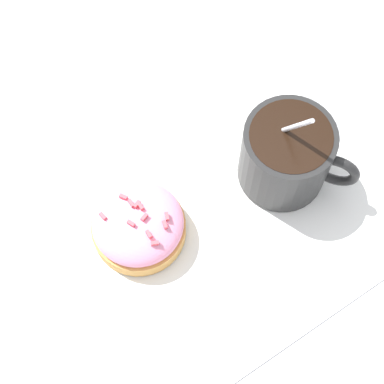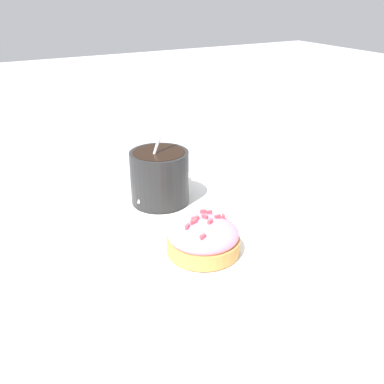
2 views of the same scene
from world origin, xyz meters
TOP-DOWN VIEW (x-y plane):
  - ground_plane at (0.00, 0.00)m, footprint 3.00×3.00m
  - paper_napkin at (0.00, 0.00)m, footprint 0.30×0.30m
  - coffee_cup at (-0.07, -0.00)m, footprint 0.09×0.10m
  - frosted_pastry at (0.07, -0.01)m, footprint 0.09×0.09m

SIDE VIEW (x-z plane):
  - ground_plane at x=0.00m, z-range 0.00..0.00m
  - paper_napkin at x=0.00m, z-range 0.00..0.00m
  - frosted_pastry at x=0.07m, z-range 0.00..0.04m
  - coffee_cup at x=-0.07m, z-range -0.01..0.10m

